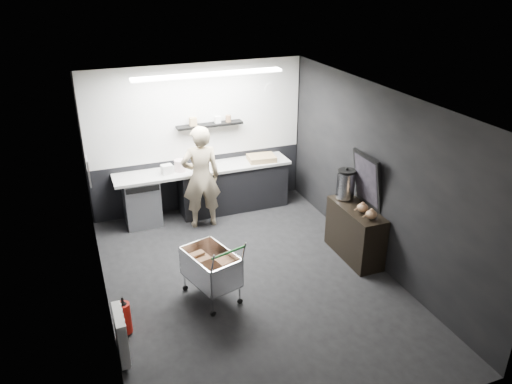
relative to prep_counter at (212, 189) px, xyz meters
name	(u,v)px	position (x,y,z in m)	size (l,w,h in m)	color
floor	(251,282)	(-0.14, -2.42, -0.46)	(5.50, 5.50, 0.00)	black
ceiling	(250,100)	(-0.14, -2.42, 2.24)	(5.50, 5.50, 0.00)	silver
wall_back	(198,138)	(-0.14, 0.33, 0.89)	(5.50, 5.50, 0.00)	black
wall_front	(360,325)	(-0.14, -5.17, 0.89)	(5.50, 5.50, 0.00)	black
wall_left	(97,225)	(-2.14, -2.42, 0.89)	(5.50, 5.50, 0.00)	black
wall_right	(377,178)	(1.86, -2.42, 0.89)	(5.50, 5.50, 0.00)	black
kitchen_wall_panel	(197,112)	(-0.14, 0.31, 1.39)	(3.95, 0.02, 1.70)	silver
dado_panel	(200,182)	(-0.14, 0.31, 0.04)	(3.95, 0.02, 1.00)	black
floating_shelf	(210,125)	(0.06, 0.20, 1.16)	(1.20, 0.22, 0.04)	black
wall_clock	(270,88)	(1.26, 0.30, 1.69)	(0.20, 0.20, 0.03)	white
poster	(88,171)	(-2.12, -1.12, 1.09)	(0.02, 0.30, 0.40)	white
poster_red_band	(88,167)	(-2.11, -1.12, 1.16)	(0.01, 0.22, 0.10)	red
radiator	(121,335)	(-2.08, -3.32, -0.11)	(0.10, 0.50, 0.60)	white
ceiling_strip	(209,75)	(-0.14, -0.57, 2.21)	(2.40, 0.20, 0.04)	white
prep_counter	(212,189)	(0.00, 0.00, 0.00)	(3.20, 0.61, 0.90)	black
person	(201,177)	(-0.31, -0.45, 0.46)	(0.67, 0.44, 1.83)	beige
shopping_cart	(211,269)	(-0.77, -2.54, 0.00)	(0.75, 1.01, 0.96)	silver
sideboard	(355,225)	(1.64, -2.29, 0.08)	(0.48, 1.13, 1.69)	black
fire_extinguisher	(125,317)	(-1.99, -2.89, -0.20)	(0.16, 0.16, 0.53)	#A9130B
cardboard_box	(262,158)	(0.96, -0.05, 0.49)	(0.49, 0.38, 0.10)	tan
pink_tub	(180,165)	(-0.56, 0.00, 0.54)	(0.20, 0.20, 0.20)	#F7D6D6
white_container	(167,169)	(-0.81, -0.05, 0.53)	(0.19, 0.14, 0.17)	white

